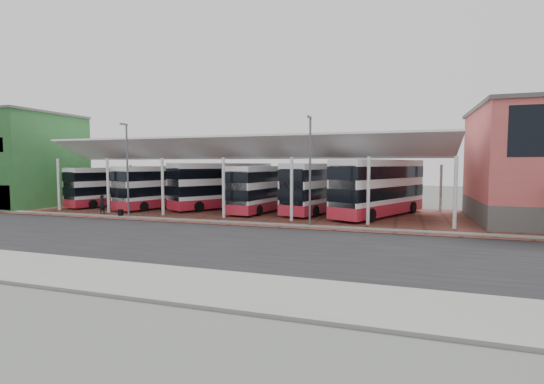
{
  "coord_description": "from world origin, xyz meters",
  "views": [
    {
      "loc": [
        8.39,
        -21.88,
        4.61
      ],
      "look_at": [
        -1.08,
        6.76,
        2.5
      ],
      "focal_mm": 26.0,
      "sensor_mm": 36.0,
      "label": 1
    }
  ],
  "objects_px": {
    "bus_1": "(162,187)",
    "bus_4": "(320,188)",
    "bus_0": "(114,187)",
    "pedestrian": "(103,205)",
    "bus_3": "(265,189)",
    "bus_5": "(379,188)",
    "bus_2": "(222,186)"
  },
  "relations": [
    {
      "from": "bus_0",
      "to": "bus_3",
      "type": "relative_size",
      "value": 0.96
    },
    {
      "from": "bus_4",
      "to": "bus_3",
      "type": "bearing_deg",
      "value": -157.01
    },
    {
      "from": "bus_1",
      "to": "bus_5",
      "type": "relative_size",
      "value": 0.9
    },
    {
      "from": "bus_2",
      "to": "bus_5",
      "type": "xyz_separation_m",
      "value": [
        15.91,
        -1.39,
        0.14
      ]
    },
    {
      "from": "bus_2",
      "to": "bus_5",
      "type": "relative_size",
      "value": 0.92
    },
    {
      "from": "bus_0",
      "to": "bus_1",
      "type": "distance_m",
      "value": 6.43
    },
    {
      "from": "bus_3",
      "to": "bus_0",
      "type": "bearing_deg",
      "value": -170.53
    },
    {
      "from": "bus_4",
      "to": "pedestrian",
      "type": "height_order",
      "value": "bus_4"
    },
    {
      "from": "bus_4",
      "to": "bus_5",
      "type": "distance_m",
      "value": 5.65
    },
    {
      "from": "bus_5",
      "to": "bus_1",
      "type": "bearing_deg",
      "value": -154.57
    },
    {
      "from": "bus_4",
      "to": "bus_5",
      "type": "bearing_deg",
      "value": 2.53
    },
    {
      "from": "bus_0",
      "to": "bus_5",
      "type": "distance_m",
      "value": 28.61
    },
    {
      "from": "bus_4",
      "to": "bus_0",
      "type": "bearing_deg",
      "value": -163.12
    },
    {
      "from": "pedestrian",
      "to": "bus_0",
      "type": "bearing_deg",
      "value": 49.05
    },
    {
      "from": "bus_2",
      "to": "pedestrian",
      "type": "xyz_separation_m",
      "value": [
        -8.19,
        -8.09,
        -1.44
      ]
    },
    {
      "from": "bus_0",
      "to": "bus_4",
      "type": "distance_m",
      "value": 23.1
    },
    {
      "from": "bus_1",
      "to": "bus_4",
      "type": "relative_size",
      "value": 0.94
    },
    {
      "from": "bus_1",
      "to": "bus_3",
      "type": "distance_m",
      "value": 11.37
    },
    {
      "from": "bus_3",
      "to": "pedestrian",
      "type": "distance_m",
      "value": 15.09
    },
    {
      "from": "bus_3",
      "to": "bus_1",
      "type": "bearing_deg",
      "value": -168.77
    },
    {
      "from": "bus_5",
      "to": "pedestrian",
      "type": "relative_size",
      "value": 6.82
    },
    {
      "from": "bus_1",
      "to": "bus_4",
      "type": "bearing_deg",
      "value": 19.03
    },
    {
      "from": "bus_2",
      "to": "bus_3",
      "type": "relative_size",
      "value": 1.02
    },
    {
      "from": "bus_5",
      "to": "pedestrian",
      "type": "xyz_separation_m",
      "value": [
        -24.1,
        -6.7,
        -1.58
      ]
    },
    {
      "from": "bus_1",
      "to": "bus_4",
      "type": "xyz_separation_m",
      "value": [
        16.65,
        1.29,
        0.13
      ]
    },
    {
      "from": "bus_5",
      "to": "pedestrian",
      "type": "bearing_deg",
      "value": -139.37
    },
    {
      "from": "bus_1",
      "to": "bus_3",
      "type": "bearing_deg",
      "value": 17.06
    },
    {
      "from": "bus_1",
      "to": "pedestrian",
      "type": "bearing_deg",
      "value": -91.66
    },
    {
      "from": "bus_0",
      "to": "bus_3",
      "type": "xyz_separation_m",
      "value": [
        17.79,
        0.22,
        0.1
      ]
    },
    {
      "from": "bus_0",
      "to": "bus_1",
      "type": "xyz_separation_m",
      "value": [
        6.43,
        -0.27,
        0.09
      ]
    },
    {
      "from": "bus_3",
      "to": "bus_5",
      "type": "xyz_separation_m",
      "value": [
        10.82,
        -0.35,
        0.28
      ]
    },
    {
      "from": "bus_1",
      "to": "bus_5",
      "type": "bearing_deg",
      "value": 14.95
    }
  ]
}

